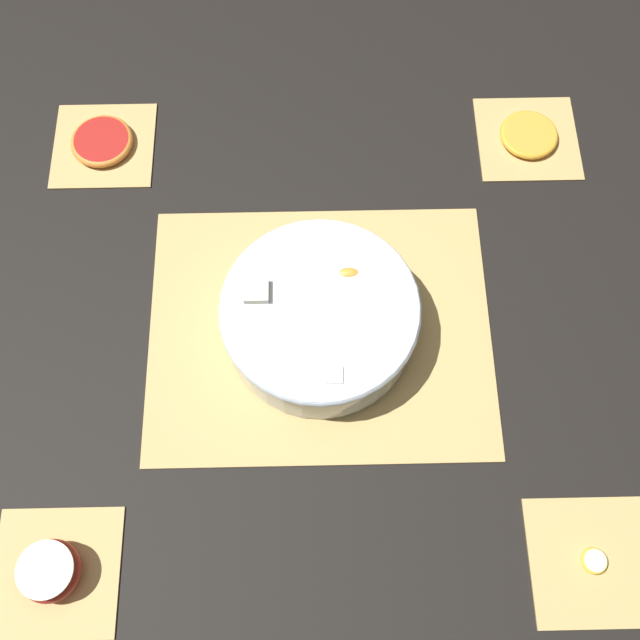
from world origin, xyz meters
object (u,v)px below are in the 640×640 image
at_px(grapefruit_slice, 102,141).
at_px(fruit_salad_bowl, 320,316).
at_px(apple_half, 50,571).
at_px(orange_slice_whole, 529,135).
at_px(banana_coin_single, 594,561).

bearing_deg(grapefruit_slice, fruit_salad_bowl, 136.36).
bearing_deg(fruit_salad_bowl, apple_half, 43.77).
bearing_deg(orange_slice_whole, grapefruit_slice, 0.00).
distance_m(fruit_salad_bowl, apple_half, 0.44).
bearing_deg(banana_coin_single, apple_half, 0.00).
distance_m(apple_half, banana_coin_single, 0.63).
height_order(orange_slice_whole, banana_coin_single, orange_slice_whole).
relative_size(banana_coin_single, grapefruit_slice, 0.34).
distance_m(fruit_salad_bowl, banana_coin_single, 0.44).
xyz_separation_m(fruit_salad_bowl, banana_coin_single, (-0.32, 0.30, -0.04)).
bearing_deg(apple_half, orange_slice_whole, -136.31).
relative_size(apple_half, grapefruit_slice, 0.78).
bearing_deg(orange_slice_whole, banana_coin_single, 90.00).
relative_size(orange_slice_whole, grapefruit_slice, 0.94).
relative_size(fruit_salad_bowl, apple_half, 3.56).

